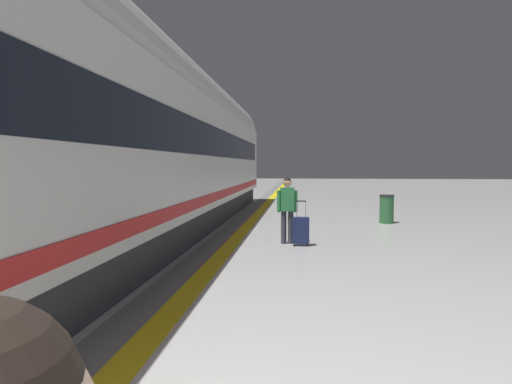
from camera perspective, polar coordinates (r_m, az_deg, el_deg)
name	(u,v)px	position (r m, az deg, el deg)	size (l,w,h in m)	color
safety_line_strip	(236,239)	(11.10, -2.67, -6.13)	(0.36, 80.00, 0.01)	yellow
tactile_edge_band	(222,239)	(11.16, -4.47, -6.09)	(0.67, 80.00, 0.01)	slate
high_speed_train	(86,129)	(8.39, -21.17, 7.65)	(2.94, 32.65, 4.97)	#38383D
passenger_near	(287,205)	(10.40, 4.09, -1.75)	(0.49, 0.23, 1.57)	#383842
suitcase_near	(301,230)	(10.21, 5.83, -4.96)	(0.39, 0.25, 1.05)	#19234C
waste_bin	(387,209)	(14.67, 16.62, -2.13)	(0.46, 0.46, 0.91)	#2D6638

